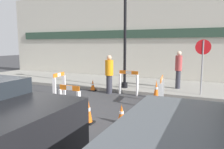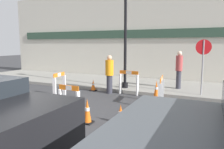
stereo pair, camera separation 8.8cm
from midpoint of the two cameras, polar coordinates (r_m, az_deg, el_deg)
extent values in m
plane|color=#38383A|center=(7.01, -22.53, -10.96)|extent=(60.00, 60.00, 0.00)
cube|color=gray|center=(12.16, 0.28, -2.08)|extent=(18.00, 3.92, 0.14)
cube|color=beige|center=(13.87, 3.83, 10.26)|extent=(18.00, 0.12, 5.50)
cube|color=#2D4738|center=(13.77, 3.66, 10.49)|extent=(16.20, 0.10, 0.50)
cylinder|color=black|center=(10.38, 3.64, -2.78)|extent=(0.29, 0.29, 0.24)
cylinder|color=black|center=(10.19, 3.75, 8.77)|extent=(0.13, 0.13, 4.40)
cylinder|color=gray|center=(9.49, 22.79, 1.59)|extent=(0.06, 0.06, 2.20)
cylinder|color=red|center=(9.45, 23.07, 6.61)|extent=(0.60, 0.11, 0.60)
cube|color=white|center=(7.54, 12.72, -5.64)|extent=(0.14, 0.08, 0.90)
cube|color=white|center=(8.45, 13.24, -4.18)|extent=(0.14, 0.08, 0.90)
cube|color=orange|center=(7.89, 13.12, -1.14)|extent=(0.15, 0.99, 0.15)
cube|color=white|center=(7.89, 13.12, -1.14)|extent=(0.07, 0.30, 0.14)
cube|color=white|center=(9.36, 6.92, -2.83)|extent=(0.07, 0.14, 0.91)
cube|color=white|center=(9.70, 2.45, -2.39)|extent=(0.07, 0.14, 0.91)
cube|color=orange|center=(9.44, 4.68, 0.54)|extent=(0.88, 0.11, 0.15)
cube|color=white|center=(9.44, 4.68, 0.54)|extent=(0.27, 0.06, 0.14)
cube|color=white|center=(9.41, -12.12, -2.91)|extent=(0.14, 0.07, 0.90)
cube|color=white|center=(8.84, -14.52, -3.70)|extent=(0.14, 0.07, 0.90)
cube|color=orange|center=(9.04, -13.39, -0.02)|extent=(0.09, 0.76, 0.15)
cube|color=white|center=(9.04, -13.39, -0.02)|extent=(0.05, 0.23, 0.14)
cube|color=white|center=(6.95, -12.89, -7.13)|extent=(0.06, 0.13, 0.83)
cube|color=white|center=(6.57, -8.46, -7.88)|extent=(0.06, 0.13, 0.83)
cube|color=orange|center=(6.64, -10.85, -3.42)|extent=(0.70, 0.04, 0.15)
cube|color=white|center=(6.64, -10.85, -3.42)|extent=(0.21, 0.03, 0.14)
cube|color=black|center=(10.39, -4.68, -4.14)|extent=(0.30, 0.30, 0.04)
cone|color=orange|center=(10.34, -4.70, -2.70)|extent=(0.22, 0.22, 0.49)
cylinder|color=white|center=(10.34, -4.70, -2.57)|extent=(0.13, 0.13, 0.07)
cube|color=black|center=(6.31, -6.02, -12.30)|extent=(0.30, 0.30, 0.04)
cone|color=orange|center=(6.20, -6.07, -9.27)|extent=(0.22, 0.23, 0.66)
cylinder|color=white|center=(6.19, -6.07, -8.98)|extent=(0.13, 0.13, 0.09)
cube|color=black|center=(7.95, -14.81, -8.21)|extent=(0.30, 0.30, 0.04)
cone|color=orange|center=(7.89, -14.88, -6.47)|extent=(0.22, 0.23, 0.46)
cylinder|color=white|center=(7.88, -14.89, -6.31)|extent=(0.13, 0.13, 0.06)
cube|color=black|center=(6.27, 2.65, -12.39)|extent=(0.30, 0.30, 0.04)
cone|color=orange|center=(6.18, 2.66, -10.08)|extent=(0.22, 0.23, 0.49)
cylinder|color=white|center=(6.17, 2.66, -9.86)|extent=(0.13, 0.13, 0.07)
cube|color=black|center=(9.14, 11.72, -5.98)|extent=(0.30, 0.30, 0.04)
cone|color=orange|center=(9.06, 11.79, -3.71)|extent=(0.22, 0.22, 0.70)
cylinder|color=white|center=(9.06, 11.80, -3.49)|extent=(0.13, 0.13, 0.10)
cylinder|color=#33333D|center=(9.77, -0.41, -2.57)|extent=(0.34, 0.34, 0.82)
cylinder|color=orange|center=(9.66, -0.42, 1.79)|extent=(0.47, 0.47, 0.68)
sphere|color=#DBAD89|center=(9.62, -0.42, 4.45)|extent=(0.28, 0.28, 0.22)
cylinder|color=#33333D|center=(10.55, 17.20, -1.31)|extent=(0.25, 0.25, 0.84)
cylinder|color=#A33D3D|center=(10.46, 17.38, 2.83)|extent=(0.34, 0.34, 0.70)
sphere|color=beige|center=(10.43, 17.48, 5.30)|extent=(0.23, 0.23, 0.21)
camera|label=1|loc=(0.04, -89.71, 0.04)|focal=35.00mm
camera|label=2|loc=(0.04, 90.29, -0.04)|focal=35.00mm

